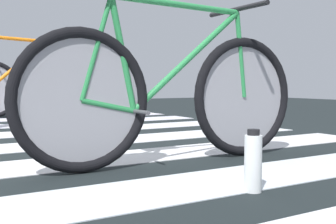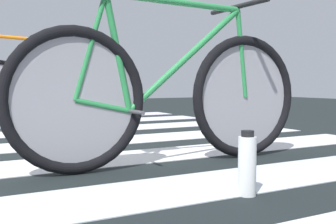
{
  "view_description": "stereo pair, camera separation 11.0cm",
  "coord_description": "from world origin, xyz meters",
  "views": [
    {
      "loc": [
        -0.34,
        -3.27,
        0.47
      ],
      "look_at": [
        1.08,
        -0.9,
        0.27
      ],
      "focal_mm": 45.8,
      "sensor_mm": 36.0,
      "label": 1
    },
    {
      "loc": [
        -0.23,
        -3.27,
        0.47
      ],
      "look_at": [
        1.08,
        -0.9,
        0.27
      ],
      "focal_mm": 45.8,
      "sensor_mm": 36.0,
      "label": 2
    }
  ],
  "objects": [
    {
      "name": "bicycle_1_of_3",
      "position": [
        0.88,
        -1.27,
        0.41
      ],
      "size": [
        1.74,
        0.52,
        0.93
      ],
      "rotation": [
        0.0,
        0.0,
        -0.02
      ],
      "color": "black",
      "rests_on": "ground"
    },
    {
      "name": "bicycle_2_of_3",
      "position": [
        0.4,
        1.05,
        0.41
      ],
      "size": [
        1.73,
        0.52,
        0.93
      ],
      "rotation": [
        0.0,
        0.0,
        0.14
      ],
      "color": "black",
      "rests_on": "ground"
    },
    {
      "name": "water_bottle",
      "position": [
        0.84,
        -1.97,
        0.14
      ],
      "size": [
        0.07,
        0.07,
        0.26
      ],
      "color": "white",
      "rests_on": "ground"
    }
  ]
}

